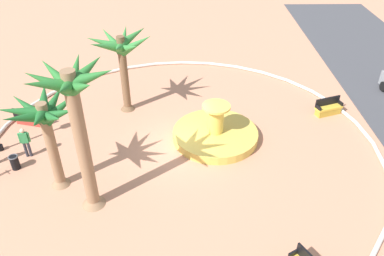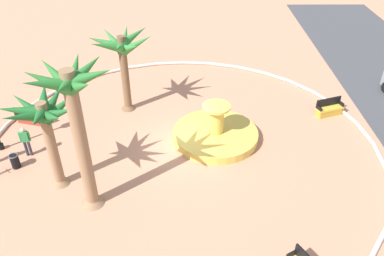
{
  "view_description": "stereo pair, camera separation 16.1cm",
  "coord_description": "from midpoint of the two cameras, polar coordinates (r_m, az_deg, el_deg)",
  "views": [
    {
      "loc": [
        15.76,
        0.29,
        12.01
      ],
      "look_at": [
        -0.21,
        0.53,
        1.0
      ],
      "focal_mm": 35.97,
      "sensor_mm": 36.0,
      "label": 1
    },
    {
      "loc": [
        15.76,
        0.45,
        12.01
      ],
      "look_at": [
        -0.21,
        0.53,
        1.0
      ],
      "focal_mm": 35.97,
      "sensor_mm": 36.0,
      "label": 2
    }
  ],
  "objects": [
    {
      "name": "bench_east",
      "position": [
        23.5,
        19.35,
        2.7
      ],
      "size": [
        1.0,
        1.68,
        1.0
      ],
      "color": "gold",
      "rests_on": "ground"
    },
    {
      "name": "trash_bin",
      "position": [
        20.09,
        -25.02,
        -4.58
      ],
      "size": [
        0.46,
        0.46,
        0.73
      ],
      "color": "black",
      "rests_on": "ground"
    },
    {
      "name": "fountain",
      "position": [
        20.24,
        3.25,
        -0.83
      ],
      "size": [
        4.47,
        4.47,
        2.03
      ],
      "color": "gold",
      "rests_on": "ground"
    },
    {
      "name": "person_cyclist_photo",
      "position": [
        20.34,
        -23.71,
        -1.79
      ],
      "size": [
        0.25,
        0.53,
        1.64
      ],
      "color": "#33333D",
      "rests_on": "ground"
    },
    {
      "name": "bench_west",
      "position": [
        23.18,
        -23.14,
        1.29
      ],
      "size": [
        0.89,
        1.67,
        1.0
      ],
      "color": "#B73D33",
      "rests_on": "ground"
    },
    {
      "name": "ground_plane",
      "position": [
        19.82,
        -1.75,
        -2.73
      ],
      "size": [
        80.0,
        80.0,
        0.0
      ],
      "primitive_type": "plane",
      "color": "tan"
    },
    {
      "name": "palm_tree_mid_plaza",
      "position": [
        21.5,
        -10.63,
        11.03
      ],
      "size": [
        3.63,
        3.63,
        4.77
      ],
      "color": "brown",
      "rests_on": "ground"
    },
    {
      "name": "palm_tree_near_fountain",
      "position": [
        14.44,
        -17.24,
        2.51
      ],
      "size": [
        3.16,
        3.17,
        6.55
      ],
      "color": "#8E6B4C",
      "rests_on": "ground"
    },
    {
      "name": "plaza_curb",
      "position": [
        19.76,
        -1.76,
        -2.5
      ],
      "size": [
        19.99,
        19.99,
        0.2
      ],
      "primitive_type": "torus",
      "color": "silver",
      "rests_on": "ground"
    },
    {
      "name": "palm_tree_by_curb",
      "position": [
        16.63,
        -21.22,
        1.01
      ],
      "size": [
        3.4,
        3.34,
        4.52
      ],
      "color": "#8E6B4C",
      "rests_on": "ground"
    }
  ]
}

